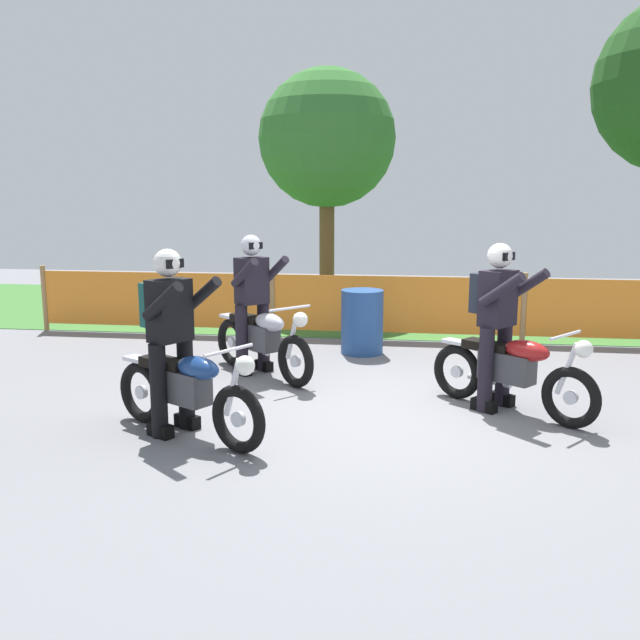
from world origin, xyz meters
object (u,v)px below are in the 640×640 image
at_px(motorcycle_lead, 262,340).
at_px(motorcycle_third, 187,390).
at_px(motorcycle_trailing, 512,371).
at_px(rider_trailing, 496,317).
at_px(rider_third, 170,331).
at_px(oil_drum, 362,322).
at_px(rider_lead, 253,299).

height_order(motorcycle_lead, motorcycle_third, motorcycle_lead).
bearing_deg(motorcycle_trailing, rider_trailing, -179.49).
xyz_separation_m(motorcycle_lead, motorcycle_third, (-0.20, -2.16, -0.01)).
bearing_deg(rider_third, oil_drum, 96.49).
bearing_deg(motorcycle_third, rider_trailing, 53.72).
bearing_deg(motorcycle_trailing, motorcycle_lead, -161.15).
bearing_deg(motorcycle_third, rider_third, -179.49).
bearing_deg(motorcycle_lead, rider_trailing, 23.17).
distance_m(motorcycle_trailing, rider_trailing, 0.56).
distance_m(rider_lead, rider_trailing, 2.94).
xyz_separation_m(rider_lead, rider_trailing, (2.75, -1.04, 0.03)).
relative_size(motorcycle_lead, rider_lead, 0.89).
xyz_separation_m(rider_third, oil_drum, (1.48, 3.41, -0.51)).
bearing_deg(rider_third, rider_lead, 113.52).
height_order(motorcycle_trailing, rider_trailing, rider_trailing).
relative_size(motorcycle_third, rider_lead, 1.00).
relative_size(motorcycle_lead, motorcycle_trailing, 0.99).
bearing_deg(rider_third, motorcycle_third, 0.51).
height_order(motorcycle_third, rider_lead, rider_lead).
bearing_deg(motorcycle_lead, rider_lead, -179.43).
relative_size(motorcycle_trailing, rider_lead, 0.90).
xyz_separation_m(motorcycle_lead, motorcycle_trailing, (2.78, -1.04, -0.01)).
bearing_deg(motorcycle_lead, oil_drum, 93.50).
xyz_separation_m(rider_trailing, rider_third, (-3.00, -1.14, 0.00)).
relative_size(rider_lead, oil_drum, 1.92).
distance_m(motorcycle_lead, motorcycle_third, 2.17).
bearing_deg(rider_trailing, motorcycle_third, -116.79).
height_order(motorcycle_third, oil_drum, motorcycle_third).
bearing_deg(motorcycle_lead, motorcycle_third, -53.03).
relative_size(motorcycle_lead, rider_third, 0.89).
bearing_deg(rider_lead, oil_drum, 87.39).
height_order(motorcycle_third, rider_third, rider_third).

